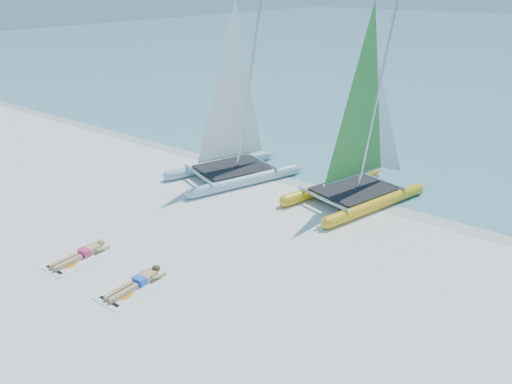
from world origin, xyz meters
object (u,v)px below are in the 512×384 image
catamaran_yellow (368,138)px  towel_a (78,259)px  catamaran_blue (233,126)px  sunbather_a (83,253)px  towel_b (133,288)px  sunbather_b (138,281)px

catamaran_yellow → towel_a: 10.29m
catamaran_blue → sunbather_a: size_ratio=4.10×
towel_a → towel_b: bearing=-0.4°
towel_a → sunbather_a: 0.22m
towel_b → sunbather_b: sunbather_b is taller
towel_a → sunbather_b: sunbather_b is taller
catamaran_blue → sunbather_a: (0.51, -7.47, -1.99)m
catamaran_yellow → towel_b: bearing=-87.3°
catamaran_blue → sunbather_b: bearing=-48.3°
catamaran_yellow → sunbather_a: (-4.50, -8.78, -2.14)m
towel_b → catamaran_yellow: bearing=76.9°
sunbather_b → catamaran_yellow: bearing=76.6°
catamaran_blue → catamaran_yellow: (5.01, 1.31, 0.14)m
sunbather_a → catamaran_blue: bearing=93.9°
catamaran_yellow → sunbather_b: 9.30m
towel_b → sunbather_b: 0.22m
catamaran_yellow → sunbather_a: size_ratio=4.15×
sunbather_a → catamaran_yellow: bearing=62.9°
catamaran_yellow → sunbather_a: catamaran_yellow is taller
towel_b → sunbather_b: bearing=90.0°
towel_a → towel_b: 2.40m
catamaran_blue → towel_a: 7.96m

